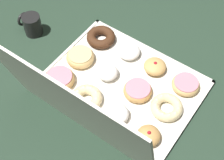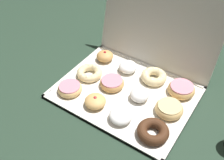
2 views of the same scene
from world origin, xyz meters
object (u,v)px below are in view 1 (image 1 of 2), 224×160
Objects in this scene: cruller_donut_10 at (86,98)px; powdered_filled_donut_9 at (117,114)px; donut_box at (122,85)px; coffee_mug at (32,24)px; jelly_filled_donut_8 at (149,136)px; pink_frosted_donut_0 at (186,84)px; glazed_ring_donut_7 at (81,56)px; pink_frosted_donut_5 at (138,90)px; pink_frosted_donut_11 at (60,79)px; chocolate_cake_ring_donut_3 at (101,37)px; powdered_filled_donut_2 at (129,51)px; jelly_filled_donut_1 at (155,66)px; powdered_filled_donut_6 at (108,72)px; cruller_donut_4 at (167,107)px.

powdered_filled_donut_9 is at bearing -175.56° from cruller_donut_10.
donut_box is 5.92× the size of coffee_mug.
jelly_filled_donut_8 is (-0.20, 0.14, 0.03)m from donut_box.
powdered_filled_donut_9 reaches higher than pink_frosted_donut_0.
powdered_filled_donut_9 is 0.13m from cruller_donut_10.
jelly_filled_donut_8 is (-0.41, 0.14, 0.00)m from glazed_ring_donut_7.
pink_frosted_donut_11 is at bearing 25.65° from pink_frosted_donut_5.
pink_frosted_donut_5 is at bearing 178.86° from coffee_mug.
pink_frosted_donut_11 is at bearing 32.75° from pink_frosted_donut_0.
pink_frosted_donut_0 is at bearing 179.23° from chocolate_cake_ring_donut_3.
coffee_mug reaches higher than chocolate_cake_ring_donut_3.
jelly_filled_donut_8 is 0.85× the size of coffee_mug.
cruller_donut_10 reaches higher than chocolate_cake_ring_donut_3.
powdered_filled_donut_2 is at bearing -162.73° from coffee_mug.
powdered_filled_donut_2 is at bearing -2.06° from pink_frosted_donut_0.
coffee_mug is (0.54, 0.12, 0.02)m from jelly_filled_donut_1.
chocolate_cake_ring_donut_3 is at bearing -45.48° from powdered_filled_donut_6.
jelly_filled_donut_1 is at bearing -154.58° from glazed_ring_donut_7.
pink_frosted_donut_11 is at bearing -0.85° from jelly_filled_donut_8.
glazed_ring_donut_7 and pink_frosted_donut_11 have the same top height.
jelly_filled_donut_1 is 1.03× the size of powdered_filled_donut_9.
chocolate_cake_ring_donut_3 is (0.20, -0.13, 0.02)m from donut_box.
donut_box is 0.15m from powdered_filled_donut_9.
cruller_donut_4 is 0.29m from cruller_donut_10.
cruller_donut_10 is 1.21× the size of coffee_mug.
coffee_mug is at bearing -0.72° from cruller_donut_4.
cruller_donut_10 is at bearing 91.98° from powdered_filled_donut_6.
pink_frosted_donut_5 is 0.19m from jelly_filled_donut_8.
jelly_filled_donut_1 reaches higher than glazed_ring_donut_7.
cruller_donut_4 is 1.43× the size of jelly_filled_donut_8.
jelly_filled_donut_1 is 0.73× the size of chocolate_cake_ring_donut_3.
pink_frosted_donut_11 is 1.20× the size of coffee_mug.
powdered_filled_donut_9 reaches higher than cruller_donut_4.
pink_frosted_donut_11 reaches higher than cruller_donut_4.
cruller_donut_10 is (0.27, 0.27, 0.00)m from pink_frosted_donut_0.
coffee_mug reaches higher than pink_frosted_donut_0.
chocolate_cake_ring_donut_3 is 1.48× the size of powdered_filled_donut_6.
powdered_filled_donut_9 is (-0.14, 0.13, -0.00)m from powdered_filled_donut_6.
donut_box is 0.48m from coffee_mug.
cruller_donut_4 is at bearing -151.46° from cruller_donut_10.
pink_frosted_donut_11 is (0.26, 0.26, -0.00)m from jelly_filled_donut_1.
powdered_filled_donut_6 reaches higher than glazed_ring_donut_7.
pink_frosted_donut_0 is 0.13m from cruller_donut_4.
pink_frosted_donut_5 is at bearing 92.45° from jelly_filled_donut_1.
coffee_mug is (0.54, -0.14, 0.02)m from powdered_filled_donut_9.
chocolate_cake_ring_donut_3 is 0.49m from jelly_filled_donut_8.
glazed_ring_donut_7 is at bearing 88.76° from chocolate_cake_ring_donut_3.
cruller_donut_4 is (-0.19, -0.00, 0.02)m from donut_box.
powdered_filled_donut_6 is 0.70× the size of pink_frosted_donut_11.
pink_frosted_donut_0 is 0.27m from jelly_filled_donut_8.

